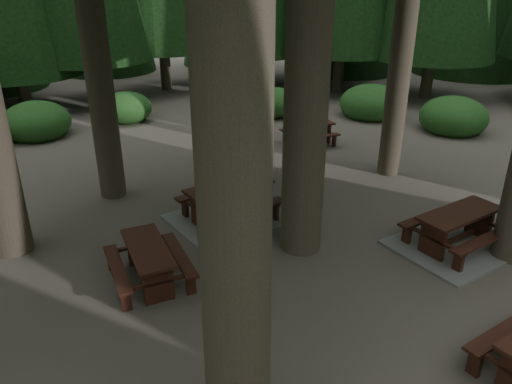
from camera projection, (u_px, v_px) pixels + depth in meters
ground at (275, 262)px, 9.95m from camera, size 80.00×80.00×0.00m
picnic_table_a at (456, 235)px, 10.36m from camera, size 2.48×2.07×0.82m
picnic_table_b at (149, 258)px, 9.14m from camera, size 1.67×1.94×0.74m
picnic_table_c at (230, 207)px, 11.50m from camera, size 2.60×2.16×0.87m
picnic_table_d at (309, 130)px, 16.40m from camera, size 1.86×1.63×0.70m
shrub_ring at (281, 220)px, 10.71m from camera, size 23.86×24.64×1.49m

